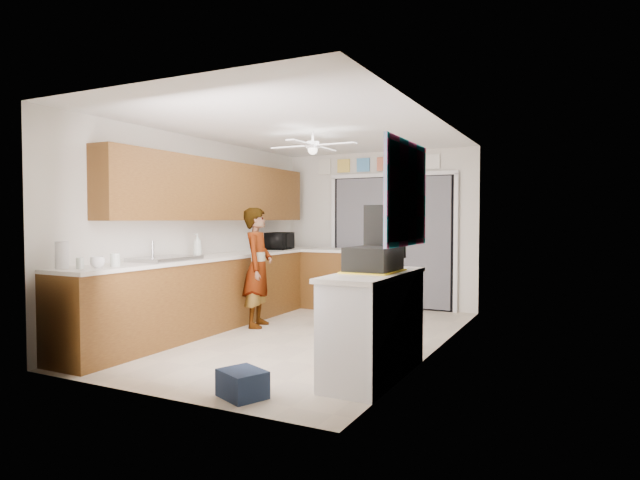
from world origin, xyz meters
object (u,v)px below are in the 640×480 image
at_px(cardboard_box, 340,359).
at_px(suitcase, 373,259).
at_px(man, 258,267).
at_px(paper_towel_roll, 62,255).
at_px(soap_bottle, 197,245).
at_px(microwave, 280,241).
at_px(navy_crate, 242,384).
at_px(cup, 97,262).
at_px(dog, 323,308).

bearing_deg(cardboard_box, suitcase, 5.99).
height_order(cardboard_box, man, man).
bearing_deg(paper_towel_roll, man, 75.86).
xyz_separation_m(soap_bottle, man, (0.63, 0.45, -0.30)).
height_order(microwave, navy_crate, microwave).
xyz_separation_m(microwave, cup, (0.05, -3.53, -0.08)).
height_order(soap_bottle, cardboard_box, soap_bottle).
relative_size(microwave, navy_crate, 1.36).
relative_size(cup, man, 0.09).
height_order(cup, suitcase, suitcase).
bearing_deg(paper_towel_roll, microwave, 87.52).
relative_size(man, dog, 2.97).
bearing_deg(soap_bottle, navy_crate, -43.56).
bearing_deg(man, paper_towel_roll, 148.21).
bearing_deg(paper_towel_roll, suitcase, 21.43).
xyz_separation_m(cup, paper_towel_roll, (-0.21, -0.23, 0.08)).
bearing_deg(navy_crate, dog, 104.31).
height_order(microwave, man, man).
height_order(cardboard_box, dog, dog).
xyz_separation_m(microwave, suitcase, (2.60, -2.68, -0.02)).
bearing_deg(suitcase, dog, 128.33).
bearing_deg(microwave, paper_towel_roll, 168.14).
distance_m(soap_bottle, dog, 1.87).
bearing_deg(paper_towel_roll, cardboard_box, 23.28).
bearing_deg(cup, suitcase, 18.41).
bearing_deg(dog, man, -164.65).
distance_m(paper_towel_roll, suitcase, 2.96).
bearing_deg(man, microwave, 1.46).
bearing_deg(soap_bottle, microwave, 84.23).
height_order(paper_towel_roll, man, man).
relative_size(microwave, cup, 3.48).
distance_m(cup, cardboard_box, 2.53).
bearing_deg(navy_crate, cardboard_box, 69.20).
xyz_separation_m(soap_bottle, navy_crate, (2.07, -1.97, -0.98)).
bearing_deg(man, soap_bottle, 107.71).
distance_m(suitcase, navy_crate, 1.58).
xyz_separation_m(microwave, dog, (1.14, -0.77, -0.87)).
bearing_deg(cup, man, 79.57).
relative_size(microwave, dog, 0.91).
relative_size(soap_bottle, man, 0.19).
height_order(microwave, cup, microwave).
distance_m(cardboard_box, navy_crate, 1.09).
distance_m(microwave, navy_crate, 4.29).
bearing_deg(man, navy_crate, -166.91).
bearing_deg(man, cardboard_box, -145.19).
distance_m(suitcase, dog, 2.55).
distance_m(soap_bottle, paper_towel_roll, 2.00).
relative_size(microwave, cardboard_box, 1.30).
distance_m(microwave, suitcase, 3.73).
height_order(suitcase, dog, suitcase).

